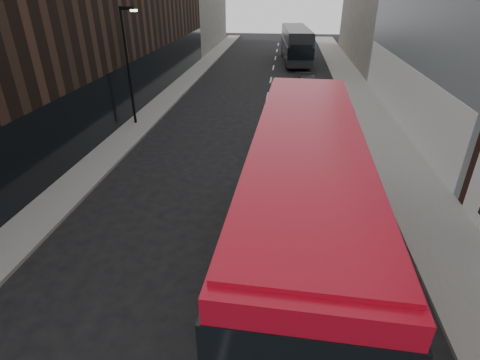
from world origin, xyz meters
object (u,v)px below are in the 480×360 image
(red_bus, at_px, (303,202))
(car_c, at_px, (308,87))
(grey_bus, at_px, (296,44))
(car_a, at_px, (277,135))
(street_lamp, at_px, (128,60))
(car_b, at_px, (311,120))

(red_bus, distance_m, car_c, 22.13)
(grey_bus, bearing_deg, car_a, -97.24)
(street_lamp, distance_m, grey_bus, 25.88)
(grey_bus, height_order, car_a, grey_bus)
(street_lamp, height_order, car_b, street_lamp)
(car_b, distance_m, car_c, 8.65)
(street_lamp, bearing_deg, car_a, -16.14)
(car_a, bearing_deg, car_b, 53.84)
(red_bus, bearing_deg, car_a, 97.27)
(grey_bus, xyz_separation_m, car_b, (0.79, -23.52, -1.30))
(grey_bus, distance_m, car_a, 26.29)
(red_bus, relative_size, car_a, 3.03)
(red_bus, xyz_separation_m, car_a, (-0.98, 10.65, -2.06))
(red_bus, height_order, car_a, red_bus)
(car_b, height_order, car_c, car_b)
(red_bus, bearing_deg, car_b, 87.48)
(red_bus, bearing_deg, street_lamp, 129.71)
(red_bus, relative_size, grey_bus, 1.03)
(grey_bus, relative_size, car_c, 2.34)
(car_a, bearing_deg, grey_bus, 88.15)
(car_b, relative_size, car_c, 0.88)
(street_lamp, bearing_deg, red_bus, -52.31)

